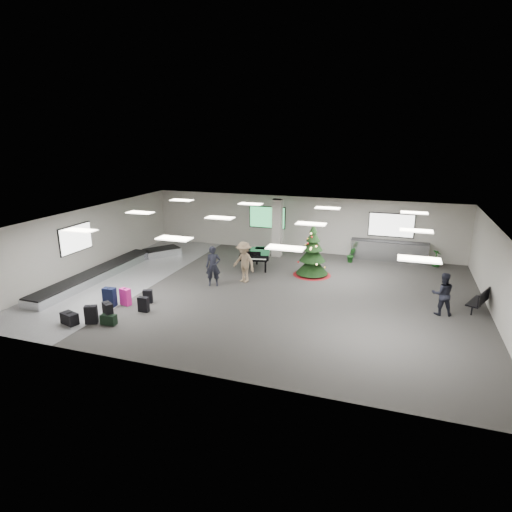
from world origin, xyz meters
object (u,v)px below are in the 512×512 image
(traveler_b, at_px, (244,262))
(potted_plant_right, at_px, (437,258))
(pink_suitcase, at_px, (125,297))
(potted_plant_left, at_px, (351,255))
(christmas_tree, at_px, (312,257))
(grand_piano, at_px, (255,254))
(traveler_a, at_px, (213,266))
(baggage_carousel, at_px, (111,269))
(traveler_bench, at_px, (443,294))
(service_counter, at_px, (389,251))
(bench, at_px, (480,299))

(traveler_b, distance_m, potted_plant_right, 10.20)
(pink_suitcase, bearing_deg, potted_plant_left, 62.68)
(christmas_tree, xyz_separation_m, grand_piano, (-2.95, 0.09, -0.14))
(pink_suitcase, xyz_separation_m, traveler_a, (2.42, 3.22, 0.57))
(baggage_carousel, xyz_separation_m, potted_plant_right, (15.23, 6.40, 0.23))
(traveler_bench, relative_size, potted_plant_right, 1.87)
(pink_suitcase, distance_m, potted_plant_right, 15.49)
(pink_suitcase, xyz_separation_m, grand_piano, (3.40, 6.23, 0.42))
(service_counter, height_order, grand_piano, service_counter)
(baggage_carousel, bearing_deg, potted_plant_right, 22.79)
(traveler_b, distance_m, traveler_bench, 8.47)
(potted_plant_left, bearing_deg, traveler_b, -132.41)
(traveler_b, height_order, traveler_bench, traveler_b)
(traveler_b, bearing_deg, pink_suitcase, -107.39)
(traveler_b, bearing_deg, service_counter, 65.81)
(pink_suitcase, relative_size, traveler_b, 0.37)
(service_counter, bearing_deg, potted_plant_left, -152.22)
(service_counter, relative_size, christmas_tree, 1.54)
(potted_plant_right, bearing_deg, traveler_a, -146.91)
(baggage_carousel, relative_size, christmas_tree, 3.69)
(pink_suitcase, bearing_deg, traveler_bench, 28.47)
(baggage_carousel, xyz_separation_m, grand_piano, (6.45, 3.06, 0.55))
(potted_plant_right, bearing_deg, pink_suitcase, -141.80)
(christmas_tree, bearing_deg, grand_piano, 178.34)
(christmas_tree, xyz_separation_m, traveler_a, (-3.92, -2.93, 0.01))
(pink_suitcase, relative_size, grand_piano, 0.33)
(baggage_carousel, distance_m, service_counter, 14.50)
(baggage_carousel, distance_m, pink_suitcase, 4.41)
(traveler_a, bearing_deg, traveler_bench, -22.09)
(traveler_bench, bearing_deg, potted_plant_right, -101.91)
(potted_plant_right, bearing_deg, service_counter, 172.05)
(bench, xyz_separation_m, traveler_bench, (-1.43, -0.80, 0.34))
(grand_piano, bearing_deg, traveler_a, -120.72)
(service_counter, distance_m, pink_suitcase, 13.93)
(traveler_bench, bearing_deg, christmas_tree, -38.96)
(service_counter, distance_m, traveler_bench, 7.21)
(baggage_carousel, distance_m, traveler_b, 6.71)
(baggage_carousel, distance_m, potted_plant_left, 12.37)
(baggage_carousel, relative_size, grand_piano, 4.55)
(service_counter, bearing_deg, traveler_bench, -72.57)
(pink_suitcase, xyz_separation_m, potted_plant_right, (12.17, 9.58, 0.10))
(potted_plant_left, bearing_deg, potted_plant_right, 8.78)
(traveler_b, bearing_deg, christmas_tree, 58.62)
(service_counter, bearing_deg, bench, -59.39)
(traveler_bench, distance_m, potted_plant_left, 7.15)
(traveler_bench, relative_size, potted_plant_left, 2.03)
(grand_piano, distance_m, bench, 10.27)
(christmas_tree, distance_m, traveler_a, 4.89)
(pink_suitcase, relative_size, potted_plant_right, 0.79)
(christmas_tree, relative_size, traveler_bench, 1.58)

